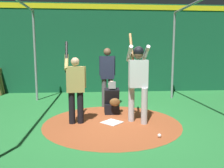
% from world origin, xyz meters
% --- Properties ---
extents(ground_plane, '(27.10, 27.10, 0.00)m').
position_xyz_m(ground_plane, '(0.00, 0.00, 0.00)').
color(ground_plane, '#287A38').
extents(dirt_circle, '(3.29, 3.29, 0.01)m').
position_xyz_m(dirt_circle, '(0.00, 0.00, 0.00)').
color(dirt_circle, '#9E4C28').
rests_on(dirt_circle, ground).
extents(home_plate, '(0.59, 0.59, 0.01)m').
position_xyz_m(home_plate, '(0.00, 0.00, 0.01)').
color(home_plate, white).
rests_on(home_plate, dirt_circle).
extents(batter, '(0.68, 0.49, 2.16)m').
position_xyz_m(batter, '(0.02, 0.62, 1.12)').
color(batter, '#B3B3B7').
rests_on(batter, ground).
extents(catcher, '(0.58, 0.40, 0.93)m').
position_xyz_m(catcher, '(-0.81, 0.06, 0.36)').
color(catcher, black).
rests_on(catcher, ground).
extents(umpire, '(0.23, 0.49, 1.82)m').
position_xyz_m(umpire, '(-1.61, -0.02, 1.03)').
color(umpire, '#4C4C51').
rests_on(umpire, ground).
extents(visitor, '(0.54, 0.52, 1.96)m').
position_xyz_m(visitor, '(-0.04, -0.86, 0.91)').
color(visitor, black).
rests_on(visitor, ground).
extents(back_wall, '(0.22, 11.10, 3.69)m').
position_xyz_m(back_wall, '(-4.38, 0.00, 1.86)').
color(back_wall, '#145133').
rests_on(back_wall, ground).
extents(cage_frame, '(5.68, 5.00, 3.12)m').
position_xyz_m(cage_frame, '(0.00, 0.00, 2.17)').
color(cage_frame, gray).
rests_on(cage_frame, ground).
extents(bat_rack, '(0.94, 0.20, 1.05)m').
position_xyz_m(bat_rack, '(-4.13, -4.21, 0.49)').
color(bat_rack, olive).
rests_on(bat_rack, ground).
extents(baseball_0, '(0.07, 0.07, 0.07)m').
position_xyz_m(baseball_0, '(1.02, 0.87, 0.04)').
color(baseball_0, white).
rests_on(baseball_0, dirt_circle).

